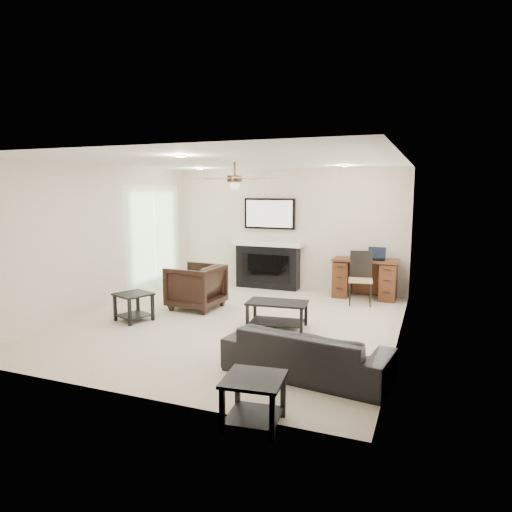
# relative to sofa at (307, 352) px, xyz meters

# --- Properties ---
(room_shell) EXTENTS (5.50, 5.54, 2.52)m
(room_shell) POSITION_rel_sofa_xyz_m (-1.45, 1.67, 1.41)
(room_shell) COLOR beige
(room_shell) RESTS_ON ground
(sofa) EXTENTS (1.95, 0.98, 0.55)m
(sofa) POSITION_rel_sofa_xyz_m (0.00, 0.00, 0.00)
(sofa) COLOR black
(sofa) RESTS_ON ground
(armchair) EXTENTS (0.90, 0.87, 0.78)m
(armchair) POSITION_rel_sofa_xyz_m (-2.60, 2.15, 0.12)
(armchair) COLOR black
(armchair) RESTS_ON ground
(coffee_table) EXTENTS (0.95, 0.59, 0.40)m
(coffee_table) POSITION_rel_sofa_xyz_m (-0.90, 1.60, -0.07)
(coffee_table) COLOR black
(coffee_table) RESTS_ON ground
(end_table_near) EXTENTS (0.57, 0.57, 0.45)m
(end_table_near) POSITION_rel_sofa_xyz_m (-0.15, -1.25, -0.05)
(end_table_near) COLOR black
(end_table_near) RESTS_ON ground
(end_table_left) EXTENTS (0.65, 0.65, 0.45)m
(end_table_left) POSITION_rel_sofa_xyz_m (-3.15, 1.10, -0.05)
(end_table_left) COLOR black
(end_table_left) RESTS_ON ground
(fireplace_unit) EXTENTS (1.52, 0.34, 1.91)m
(fireplace_unit) POSITION_rel_sofa_xyz_m (-1.99, 4.17, 0.68)
(fireplace_unit) COLOR black
(fireplace_unit) RESTS_ON ground
(desk) EXTENTS (1.22, 0.56, 0.76)m
(desk) POSITION_rel_sofa_xyz_m (0.06, 4.03, 0.11)
(desk) COLOR #36150D
(desk) RESTS_ON ground
(desk_chair) EXTENTS (0.48, 0.50, 0.97)m
(desk_chair) POSITION_rel_sofa_xyz_m (0.06, 3.48, 0.21)
(desk_chair) COLOR black
(desk_chair) RESTS_ON ground
(laptop) EXTENTS (0.33, 0.24, 0.23)m
(laptop) POSITION_rel_sofa_xyz_m (0.26, 4.01, 0.60)
(laptop) COLOR black
(laptop) RESTS_ON desk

